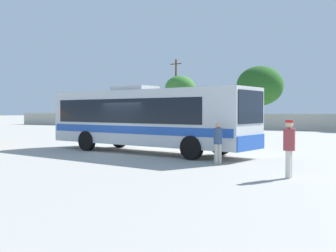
# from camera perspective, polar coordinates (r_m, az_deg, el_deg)

# --- Properties ---
(ground_plane) EXTENTS (300.00, 300.00, 0.00)m
(ground_plane) POSITION_cam_1_polar(r_m,az_deg,el_deg) (29.50, 5.72, -2.00)
(ground_plane) COLOR #A3A099
(perimeter_wall) EXTENTS (80.00, 0.30, 1.80)m
(perimeter_wall) POSITION_cam_1_polar(r_m,az_deg,el_deg) (47.03, 14.92, 0.56)
(perimeter_wall) COLOR #B2AD9E
(perimeter_wall) RESTS_ON ground_plane
(coach_bus_silver_blue) EXTENTS (11.71, 4.11, 3.36)m
(coach_bus_silver_blue) POSITION_cam_1_polar(r_m,az_deg,el_deg) (20.88, -3.16, 1.27)
(coach_bus_silver_blue) COLOR silver
(coach_bus_silver_blue) RESTS_ON ground_plane
(attendant_by_bus_door) EXTENTS (0.47, 0.47, 1.65)m
(attendant_by_bus_door) POSITION_cam_1_polar(r_m,az_deg,el_deg) (16.32, 6.91, -2.02)
(attendant_by_bus_door) COLOR #B7B2A8
(attendant_by_bus_door) RESTS_ON ground_plane
(passenger_waiting_on_apron) EXTENTS (0.39, 0.39, 1.82)m
(passenger_waiting_on_apron) POSITION_cam_1_polar(r_m,az_deg,el_deg) (13.37, 16.38, -2.56)
(passenger_waiting_on_apron) COLOR silver
(passenger_waiting_on_apron) RESTS_ON ground_plane
(parked_car_leftmost_grey) EXTENTS (4.35, 1.99, 1.51)m
(parked_car_leftmost_grey) POSITION_cam_1_polar(r_m,az_deg,el_deg) (48.36, -3.01, 0.54)
(parked_car_leftmost_grey) COLOR slate
(parked_car_leftmost_grey) RESTS_ON ground_plane
(parked_car_second_grey) EXTENTS (4.38, 2.00, 1.42)m
(parked_car_second_grey) POSITION_cam_1_polar(r_m,az_deg,el_deg) (46.05, 4.43, 0.42)
(parked_car_second_grey) COLOR slate
(parked_car_second_grey) RESTS_ON ground_plane
(utility_pole_near) EXTENTS (1.79, 0.43, 8.98)m
(utility_pole_near) POSITION_cam_1_polar(r_m,az_deg,el_deg) (55.29, 1.10, 4.76)
(utility_pole_near) COLOR #4C3823
(utility_pole_near) RESTS_ON ground_plane
(roadside_tree_left) EXTENTS (3.98, 3.98, 6.74)m
(roadside_tree_left) POSITION_cam_1_polar(r_m,az_deg,el_deg) (54.26, 1.69, 5.18)
(roadside_tree_left) COLOR brown
(roadside_tree_left) RESTS_ON ground_plane
(roadside_tree_midleft) EXTENTS (5.75, 5.75, 7.65)m
(roadside_tree_midleft) POSITION_cam_1_polar(r_m,az_deg,el_deg) (52.46, 12.57, 5.43)
(roadside_tree_midleft) COLOR brown
(roadside_tree_midleft) RESTS_ON ground_plane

